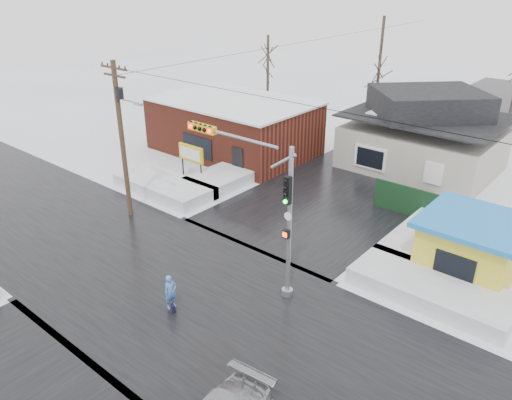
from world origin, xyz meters
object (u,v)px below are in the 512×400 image
Objects in this scene: utility_pole at (122,132)px; pedestrian at (171,292)px; marquee_sign at (191,154)px; kiosk at (470,246)px; traffic_signal at (260,194)px.

utility_pole is 10.64m from pedestrian.
marquee_sign is at bearing 55.12° from pedestrian.
kiosk reaches higher than pedestrian.
pedestrian is (-8.78, -10.94, -0.68)m from kiosk.
marquee_sign reaches higher than pedestrian.
marquee_sign is (-1.07, 5.99, -3.19)m from utility_pole.
utility_pole reaches higher than kiosk.
kiosk is at bearing 1.55° from marquee_sign.
traffic_signal is 10.39m from utility_pole.
kiosk is 2.93× the size of pedestrian.
pedestrian is at bearing -113.65° from traffic_signal.
marquee_sign is 0.55× the size of kiosk.
kiosk is 14.04m from pedestrian.
pedestrian is (8.65, -4.44, -4.33)m from utility_pole.
utility_pole reaches higher than pedestrian.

